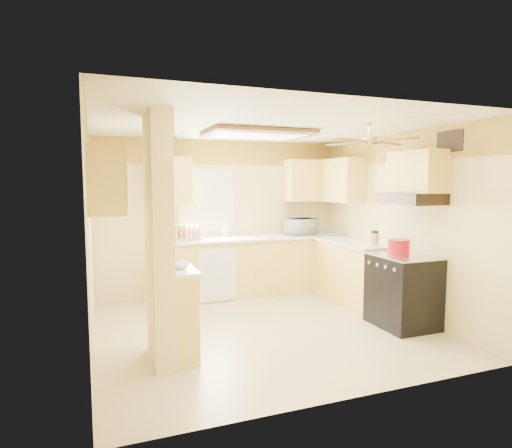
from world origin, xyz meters
name	(u,v)px	position (x,y,z in m)	size (l,w,h in m)	color
floor	(264,328)	(0.00, 0.00, 0.00)	(4.00, 4.00, 0.00)	#C5B188
ceiling	(264,126)	(0.00, 0.00, 2.50)	(4.00, 4.00, 0.00)	white
wall_back	(221,217)	(0.00, 1.90, 1.25)	(4.00, 4.00, 0.00)	beige
wall_front	(351,253)	(0.00, -1.90, 1.25)	(4.00, 4.00, 0.00)	beige
wall_left	(90,236)	(-2.00, 0.00, 1.25)	(3.80, 3.80, 0.00)	beige
wall_right	(398,223)	(2.00, 0.00, 1.25)	(3.80, 3.80, 0.00)	beige
wallpaper_border	(221,153)	(0.00, 1.88, 2.30)	(4.00, 0.02, 0.40)	yellow
partition_column	(159,240)	(-1.35, -0.55, 1.25)	(0.20, 0.70, 2.50)	beige
partition_ledge	(182,315)	(-1.13, -0.55, 0.45)	(0.25, 0.55, 0.90)	#DABC62
ledge_top	(182,271)	(-1.13, -0.55, 0.92)	(0.28, 0.58, 0.04)	white
lower_cabinets_back	(256,266)	(0.50, 1.60, 0.45)	(3.00, 0.60, 0.90)	#DABC62
lower_cabinets_right	(354,273)	(1.70, 0.60, 0.45)	(0.60, 1.40, 0.90)	#DABC62
countertop_back	(257,238)	(0.50, 1.59, 0.92)	(3.04, 0.64, 0.04)	white
countertop_right	(354,242)	(1.69, 0.60, 0.92)	(0.64, 1.44, 0.04)	white
dishwasher_panel	(217,275)	(-0.25, 1.29, 0.43)	(0.58, 0.02, 0.80)	white
window	(207,199)	(-0.25, 1.89, 1.55)	(0.92, 0.02, 1.02)	white
upper_cab_back_left	(171,180)	(-0.85, 1.72, 1.85)	(0.60, 0.35, 0.70)	#DABC62
upper_cab_back_right	(311,181)	(1.55, 1.72, 1.85)	(0.90, 0.35, 0.70)	#DABC62
upper_cab_right	(340,181)	(1.82, 1.25, 1.85)	(0.35, 1.00, 0.70)	#DABC62
upper_cab_left_wall	(106,180)	(-1.82, -0.25, 1.85)	(0.35, 0.75, 0.70)	#DABC62
upper_cab_over_stove	(417,172)	(1.82, -0.55, 1.95)	(0.35, 0.76, 0.52)	#DABC62
stove	(403,290)	(1.67, -0.55, 0.46)	(0.68, 0.77, 0.92)	black
range_hood	(411,199)	(1.74, -0.55, 1.62)	(0.50, 0.76, 0.14)	black
poster_menu	(169,179)	(-1.24, -0.55, 1.85)	(0.02, 0.42, 0.57)	black
poster_nashville	(170,244)	(-1.24, -0.55, 1.20)	(0.02, 0.42, 0.57)	black
ceiling_light_panel	(257,134)	(0.10, 0.50, 2.46)	(1.35, 0.95, 0.06)	brown
ceiling_fan	(369,141)	(1.00, -0.70, 2.29)	(1.15, 1.15, 0.26)	gold
vent_grate	(450,141)	(1.98, -0.90, 2.30)	(0.02, 0.40, 0.25)	black
microwave	(301,226)	(1.31, 1.61, 1.08)	(0.49, 0.33, 0.27)	white
bowl	(178,266)	(-1.16, -0.52, 0.97)	(0.24, 0.24, 0.06)	white
dutch_oven	(399,247)	(1.64, -0.48, 1.01)	(0.28, 0.28, 0.19)	#A9101C
kettle	(375,239)	(1.70, 0.10, 1.04)	(0.14, 0.14, 0.21)	silver
dish_rack	(186,235)	(-0.65, 1.60, 1.03)	(0.43, 0.33, 0.24)	tan
utensil_crock	(226,233)	(0.03, 1.74, 1.01)	(0.10, 0.10, 0.20)	white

